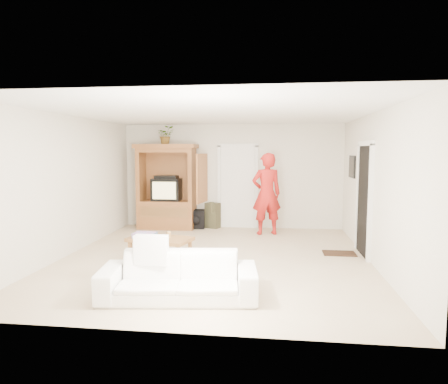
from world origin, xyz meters
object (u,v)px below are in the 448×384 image
at_px(coffee_table, 160,240).
at_px(sofa, 179,276).
at_px(man, 267,194).
at_px(armoire, 168,192).

bearing_deg(coffee_table, sofa, -52.24).
xyz_separation_m(man, sofa, (-1.07, -4.23, -0.65)).
bearing_deg(man, sofa, 58.73).
bearing_deg(armoire, sofa, -73.35).
relative_size(man, sofa, 0.93).
relative_size(armoire, coffee_table, 1.73).
distance_m(man, sofa, 4.41).
xyz_separation_m(armoire, man, (2.47, -0.43, 0.04)).
distance_m(sofa, coffee_table, 1.93).
xyz_separation_m(sofa, coffee_table, (-0.76, 1.77, 0.06)).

